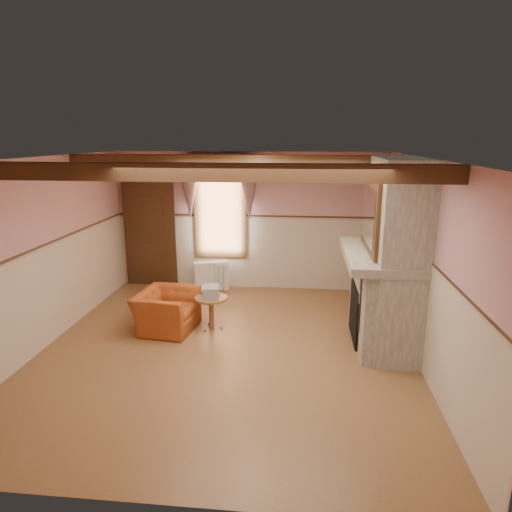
# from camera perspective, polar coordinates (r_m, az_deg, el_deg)

# --- Properties ---
(floor) EXTENTS (5.50, 6.00, 0.01)m
(floor) POSITION_cam_1_polar(r_m,az_deg,el_deg) (6.96, -3.69, -11.57)
(floor) COLOR brown
(floor) RESTS_ON ground
(ceiling) EXTENTS (5.50, 6.00, 0.01)m
(ceiling) POSITION_cam_1_polar(r_m,az_deg,el_deg) (6.26, -4.12, 12.11)
(ceiling) COLOR silver
(ceiling) RESTS_ON wall_back
(wall_back) EXTENTS (5.50, 0.02, 2.80)m
(wall_back) POSITION_cam_1_polar(r_m,az_deg,el_deg) (9.37, -0.82, 4.35)
(wall_back) COLOR #B47D81
(wall_back) RESTS_ON floor
(wall_front) EXTENTS (5.50, 0.02, 2.80)m
(wall_front) POSITION_cam_1_polar(r_m,az_deg,el_deg) (3.73, -11.81, -12.31)
(wall_front) COLOR #B47D81
(wall_front) RESTS_ON floor
(wall_left) EXTENTS (0.02, 6.00, 2.80)m
(wall_left) POSITION_cam_1_polar(r_m,az_deg,el_deg) (7.44, -25.27, 0.22)
(wall_left) COLOR #B47D81
(wall_left) RESTS_ON floor
(wall_right) EXTENTS (0.02, 6.00, 2.80)m
(wall_right) POSITION_cam_1_polar(r_m,az_deg,el_deg) (6.60, 20.37, -0.98)
(wall_right) COLOR #B47D81
(wall_right) RESTS_ON floor
(wainscot) EXTENTS (5.50, 6.00, 1.50)m
(wainscot) POSITION_cam_1_polar(r_m,az_deg,el_deg) (6.67, -3.80, -5.78)
(wainscot) COLOR #C1B09B
(wainscot) RESTS_ON floor
(chair_rail) EXTENTS (5.50, 6.00, 0.08)m
(chair_rail) POSITION_cam_1_polar(r_m,az_deg,el_deg) (6.44, -3.91, 0.49)
(chair_rail) COLOR black
(chair_rail) RESTS_ON wainscot
(firebox) EXTENTS (0.20, 0.95, 0.90)m
(firebox) POSITION_cam_1_polar(r_m,az_deg,el_deg) (7.31, 12.83, -6.78)
(firebox) COLOR black
(firebox) RESTS_ON floor
(armchair) EXTENTS (0.98, 1.09, 0.65)m
(armchair) POSITION_cam_1_polar(r_m,az_deg,el_deg) (7.65, -11.11, -6.72)
(armchair) COLOR #994219
(armchair) RESTS_ON floor
(side_table) EXTENTS (0.53, 0.53, 0.55)m
(side_table) POSITION_cam_1_polar(r_m,az_deg,el_deg) (7.58, -5.59, -7.10)
(side_table) COLOR brown
(side_table) RESTS_ON floor
(book_stack) EXTENTS (0.31, 0.36, 0.20)m
(book_stack) POSITION_cam_1_polar(r_m,az_deg,el_deg) (7.41, -5.68, -4.50)
(book_stack) COLOR #B7AD8C
(book_stack) RESTS_ON side_table
(radiator) EXTENTS (0.72, 0.39, 0.60)m
(radiator) POSITION_cam_1_polar(r_m,az_deg,el_deg) (9.46, -5.60, -2.48)
(radiator) COLOR silver
(radiator) RESTS_ON floor
(bowl) EXTENTS (0.31, 0.31, 0.07)m
(bowl) POSITION_cam_1_polar(r_m,az_deg,el_deg) (6.99, 15.34, 0.75)
(bowl) COLOR brown
(bowl) RESTS_ON mantel
(mantel_clock) EXTENTS (0.14, 0.24, 0.20)m
(mantel_clock) POSITION_cam_1_polar(r_m,az_deg,el_deg) (7.81, 14.38, 2.71)
(mantel_clock) COLOR #311C0D
(mantel_clock) RESTS_ON mantel
(oil_lamp) EXTENTS (0.11, 0.11, 0.28)m
(oil_lamp) POSITION_cam_1_polar(r_m,az_deg,el_deg) (7.22, 15.08, 2.03)
(oil_lamp) COLOR gold
(oil_lamp) RESTS_ON mantel
(candle_red) EXTENTS (0.06, 0.06, 0.16)m
(candle_red) POSITION_cam_1_polar(r_m,az_deg,el_deg) (6.44, 16.15, -0.07)
(candle_red) COLOR maroon
(candle_red) RESTS_ON mantel
(jar_yellow) EXTENTS (0.06, 0.06, 0.12)m
(jar_yellow) POSITION_cam_1_polar(r_m,az_deg,el_deg) (6.77, 15.66, 0.48)
(jar_yellow) COLOR gold
(jar_yellow) RESTS_ON mantel
(fireplace) EXTENTS (0.85, 2.00, 2.80)m
(fireplace) POSITION_cam_1_polar(r_m,az_deg,el_deg) (7.09, 16.67, 0.37)
(fireplace) COLOR gray
(fireplace) RESTS_ON floor
(mantel) EXTENTS (1.05, 2.05, 0.12)m
(mantel) POSITION_cam_1_polar(r_m,az_deg,el_deg) (7.07, 15.22, 0.10)
(mantel) COLOR gray
(mantel) RESTS_ON fireplace
(overmantel_mirror) EXTENTS (0.06, 1.44, 1.04)m
(overmantel_mirror) POSITION_cam_1_polar(r_m,az_deg,el_deg) (6.92, 14.04, 5.03)
(overmantel_mirror) COLOR silver
(overmantel_mirror) RESTS_ON fireplace
(door) EXTENTS (1.10, 0.10, 2.10)m
(door) POSITION_cam_1_polar(r_m,az_deg,el_deg) (9.84, -13.09, 2.39)
(door) COLOR black
(door) RESTS_ON floor
(window) EXTENTS (1.06, 0.08, 2.02)m
(window) POSITION_cam_1_polar(r_m,az_deg,el_deg) (9.39, -4.50, 5.87)
(window) COLOR white
(window) RESTS_ON wall_back
(window_drapes) EXTENTS (1.30, 0.14, 1.40)m
(window_drapes) POSITION_cam_1_polar(r_m,az_deg,el_deg) (9.23, -4.68, 9.47)
(window_drapes) COLOR gray
(window_drapes) RESTS_ON wall_back
(ceiling_beam_front) EXTENTS (5.50, 0.18, 0.20)m
(ceiling_beam_front) POSITION_cam_1_polar(r_m,az_deg,el_deg) (5.09, -6.45, 10.36)
(ceiling_beam_front) COLOR black
(ceiling_beam_front) RESTS_ON ceiling
(ceiling_beam_back) EXTENTS (5.50, 0.18, 0.20)m
(ceiling_beam_back) POSITION_cam_1_polar(r_m,az_deg,el_deg) (7.44, -2.49, 11.76)
(ceiling_beam_back) COLOR black
(ceiling_beam_back) RESTS_ON ceiling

